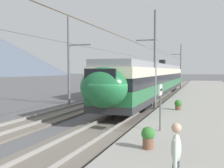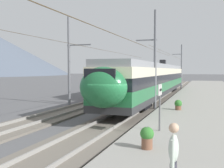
{
  "view_description": "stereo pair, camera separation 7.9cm",
  "coord_description": "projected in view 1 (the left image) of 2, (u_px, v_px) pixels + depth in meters",
  "views": [
    {
      "loc": [
        -13.25,
        -4.39,
        3.21
      ],
      "look_at": [
        5.21,
        2.18,
        2.16
      ],
      "focal_mm": 41.38,
      "sensor_mm": 36.0,
      "label": 1
    },
    {
      "loc": [
        -13.23,
        -4.47,
        3.21
      ],
      "look_at": [
        5.21,
        2.18,
        2.16
      ],
      "focal_mm": 41.38,
      "sensor_mm": 36.0,
      "label": 2
    }
  ],
  "objects": [
    {
      "name": "catenary_mast_mid",
      "position": [
        154.0,
        59.0,
        20.54
      ],
      "size": [
        40.6,
        1.73,
        7.96
      ],
      "color": "slate",
      "rests_on": "ground"
    },
    {
      "name": "train_far_track",
      "position": [
        139.0,
        76.0,
        41.3
      ],
      "size": [
        33.71,
        2.98,
        4.27
      ],
      "color": "#2D2D30",
      "rests_on": "track_far"
    },
    {
      "name": "passenger_walking",
      "position": [
        176.0,
        157.0,
        5.61
      ],
      "size": [
        0.53,
        0.22,
        1.69
      ],
      "color": "#383842",
      "rests_on": "platform_slab"
    },
    {
      "name": "potted_plant_by_shelter",
      "position": [
        148.0,
        136.0,
        9.27
      ],
      "size": [
        0.5,
        0.5,
        0.8
      ],
      "color": "brown",
      "rests_on": "platform_slab"
    },
    {
      "name": "catenary_mast_east",
      "position": [
        180.0,
        66.0,
        43.63
      ],
      "size": [
        40.6,
        1.73,
        7.53
      ],
      "color": "slate",
      "rests_on": "ground"
    },
    {
      "name": "platform_sign",
      "position": [
        160.0,
        97.0,
        11.98
      ],
      "size": [
        0.7,
        0.08,
        2.17
      ],
      "color": "#59595B",
      "rests_on": "platform_slab"
    },
    {
      "name": "train_near_platform",
      "position": [
        155.0,
        79.0,
        28.6
      ],
      "size": [
        32.71,
        2.96,
        4.27
      ],
      "color": "#2D2D30",
      "rests_on": "track_near"
    },
    {
      "name": "catenary_mast_far_side",
      "position": [
        70.0,
        60.0,
        23.81
      ],
      "size": [
        40.6,
        2.39,
        8.13
      ],
      "color": "slate",
      "rests_on": "ground"
    },
    {
      "name": "platform_slab",
      "position": [
        216.0,
        133.0,
        12.43
      ],
      "size": [
        120.0,
        7.63,
        0.38
      ],
      "primitive_type": "cube",
      "color": "gray",
      "rests_on": "ground"
    },
    {
      "name": "ground_plane",
      "position": [
        118.0,
        129.0,
        14.11
      ],
      "size": [
        400.0,
        400.0,
        0.0
      ],
      "primitive_type": "plane",
      "color": "#565659"
    },
    {
      "name": "potted_plant_platform_edge",
      "position": [
        178.0,
        104.0,
        18.38
      ],
      "size": [
        0.53,
        0.53,
        0.72
      ],
      "color": "brown",
      "rests_on": "platform_slab"
    },
    {
      "name": "track_far",
      "position": [
        36.0,
        121.0,
        15.89
      ],
      "size": [
        120.0,
        3.0,
        0.28
      ],
      "color": "#6B6359",
      "rests_on": "ground"
    },
    {
      "name": "track_near",
      "position": [
        106.0,
        127.0,
        14.34
      ],
      "size": [
        120.0,
        3.0,
        0.28
      ],
      "color": "#6B6359",
      "rests_on": "ground"
    }
  ]
}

